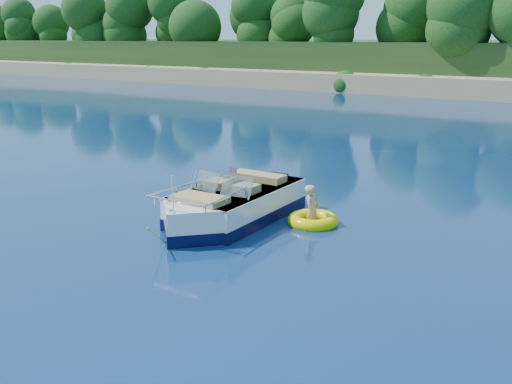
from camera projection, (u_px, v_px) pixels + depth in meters
ground at (254, 255)px, 11.94m from camera, size 160.00×160.00×0.00m
motorboat at (229, 208)px, 14.01m from camera, size 1.97×5.43×1.81m
tow_tube at (313, 220)px, 13.93m from camera, size 1.45×1.45×0.33m
boy at (312, 224)px, 13.97m from camera, size 0.41×0.77×1.46m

